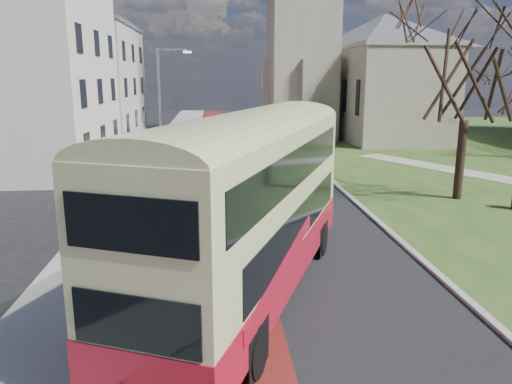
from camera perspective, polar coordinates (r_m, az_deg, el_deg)
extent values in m
plane|color=black|center=(15.52, 0.04, -11.48)|extent=(160.00, 160.00, 0.00)
cube|color=black|center=(34.76, -0.36, 2.47)|extent=(9.00, 120.00, 0.01)
cube|color=#591414|center=(34.66, -4.82, 2.39)|extent=(3.40, 120.00, 0.01)
cube|color=gray|center=(34.85, -11.08, 2.34)|extent=(4.00, 120.00, 0.12)
cube|color=#999993|center=(34.69, -7.79, 2.42)|extent=(0.25, 120.00, 0.13)
cube|color=#999993|center=(37.34, 6.46, 3.22)|extent=(0.25, 80.00, 0.13)
cylinder|color=#0C351C|center=(18.91, -9.99, -3.53)|extent=(0.04, 24.00, 0.04)
cylinder|color=#0C351C|center=(19.20, -9.88, -6.25)|extent=(0.04, 24.00, 0.04)
cube|color=gray|center=(53.14, 5.38, 19.11)|extent=(6.50, 6.50, 24.00)
cube|color=gray|center=(55.02, 14.11, 10.75)|extent=(9.00, 18.00, 9.00)
pyramid|color=#565960|center=(55.32, 14.61, 19.15)|extent=(9.00, 18.00, 3.60)
cube|color=beige|center=(38.24, -25.00, 11.65)|extent=(10.00, 14.00, 12.50)
cube|color=#BCB09F|center=(53.60, -19.12, 11.44)|extent=(10.00, 16.00, 11.00)
cube|color=#565960|center=(53.80, -19.60, 17.56)|extent=(10.30, 16.30, 0.50)
cylinder|color=gray|center=(32.30, -10.87, 8.78)|extent=(0.16, 0.16, 8.00)
cylinder|color=gray|center=(32.17, -9.53, 15.77)|extent=(1.80, 0.10, 0.10)
cube|color=silver|center=(32.11, -7.86, 15.56)|extent=(0.50, 0.18, 0.12)
cube|color=#AD0F24|center=(14.81, -0.72, -7.81)|extent=(7.51, 12.76, 1.15)
cube|color=beige|center=(14.17, -0.75, 0.65)|extent=(7.46, 12.69, 3.32)
cube|color=black|center=(15.23, -5.49, -2.52)|extent=(4.00, 9.57, 1.09)
cube|color=black|center=(14.38, 5.16, -3.45)|extent=(4.00, 9.57, 1.09)
cube|color=black|center=(14.54, -6.16, 3.66)|extent=(4.39, 10.50, 1.03)
cube|color=black|center=(13.66, 5.00, 3.07)|extent=(4.39, 10.50, 1.03)
cube|color=black|center=(20.30, 4.82, 1.47)|extent=(2.41, 1.06, 1.20)
cube|color=black|center=(20.02, 4.91, 6.29)|extent=(2.41, 1.06, 1.03)
cube|color=orange|center=(19.95, 4.95, 8.15)|extent=(1.93, 0.87, 0.34)
cylinder|color=black|center=(19.24, -0.52, -4.61)|extent=(0.77, 1.23, 1.19)
cylinder|color=black|center=(18.62, 7.38, -5.33)|extent=(0.77, 1.23, 1.19)
cylinder|color=black|center=(12.42, -12.55, -15.41)|extent=(0.77, 1.23, 1.19)
cylinder|color=black|center=(11.45, -0.24, -17.72)|extent=(0.77, 1.23, 1.19)
cylinder|color=black|center=(28.44, 22.31, 3.39)|extent=(0.57, 0.57, 4.16)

